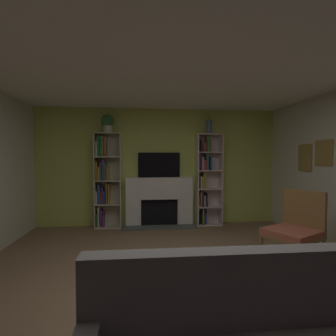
# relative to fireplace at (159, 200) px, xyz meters

# --- Properties ---
(ground_plane) EXTENTS (7.59, 7.59, 0.00)m
(ground_plane) POSITION_rel_fireplace_xyz_m (0.00, -3.06, -0.55)
(ground_plane) COLOR #84674B
(wall_back_accent) EXTENTS (5.40, 0.06, 2.56)m
(wall_back_accent) POSITION_rel_fireplace_xyz_m (0.00, 0.13, 0.73)
(wall_back_accent) COLOR #B7C75C
(wall_back_accent) RESTS_ON ground_plane
(ceiling) EXTENTS (5.40, 6.44, 0.06)m
(ceiling) POSITION_rel_fireplace_xyz_m (0.00, -3.06, 2.04)
(ceiling) COLOR white
(ceiling) RESTS_ON wall_back_accent
(fireplace) EXTENTS (1.56, 0.50, 1.05)m
(fireplace) POSITION_rel_fireplace_xyz_m (0.00, 0.00, 0.00)
(fireplace) COLOR white
(fireplace) RESTS_ON ground_plane
(tv) EXTENTS (0.92, 0.06, 0.54)m
(tv) POSITION_rel_fireplace_xyz_m (0.00, 0.07, 0.78)
(tv) COLOR black
(tv) RESTS_ON fireplace
(bookshelf_left) EXTENTS (0.55, 0.33, 2.00)m
(bookshelf_left) POSITION_rel_fireplace_xyz_m (-1.16, -0.02, 0.49)
(bookshelf_left) COLOR beige
(bookshelf_left) RESTS_ON ground_plane
(bookshelf_right) EXTENTS (0.55, 0.32, 2.00)m
(bookshelf_right) POSITION_rel_fireplace_xyz_m (1.04, -0.02, 0.48)
(bookshelf_right) COLOR silver
(bookshelf_right) RESTS_ON ground_plane
(potted_plant) EXTENTS (0.27, 0.27, 0.39)m
(potted_plant) POSITION_rel_fireplace_xyz_m (-1.09, -0.05, 1.67)
(potted_plant) COLOR beige
(potted_plant) RESTS_ON bookshelf_left
(vase_with_flowers) EXTENTS (0.13, 0.13, 0.50)m
(vase_with_flowers) POSITION_rel_fireplace_xyz_m (1.09, -0.05, 1.63)
(vase_with_flowers) COLOR #4D6C93
(vase_with_flowers) RESTS_ON bookshelf_right
(armchair) EXTENTS (0.83, 0.82, 1.03)m
(armchair) POSITION_rel_fireplace_xyz_m (1.70, -2.39, -0.01)
(armchair) COLOR brown
(armchair) RESTS_ON ground_plane
(coffee_table) EXTENTS (1.00, 0.53, 0.38)m
(coffee_table) POSITION_rel_fireplace_xyz_m (0.21, -3.62, -0.21)
(coffee_table) COLOR brown
(coffee_table) RESTS_ON ground_plane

